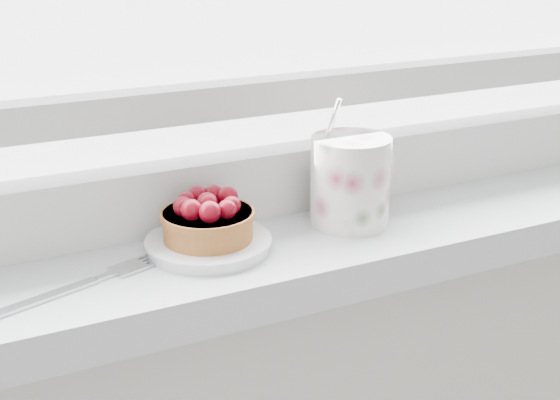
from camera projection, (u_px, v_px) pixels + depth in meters
saucer at (209, 244)px, 0.76m from camera, size 0.12×0.12×0.01m
raspberry_tart at (208, 219)px, 0.75m from camera, size 0.09×0.09×0.05m
floral_mug at (352, 178)px, 0.82m from camera, size 0.13×0.11×0.14m
fork at (79, 286)px, 0.69m from camera, size 0.19×0.08×0.00m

